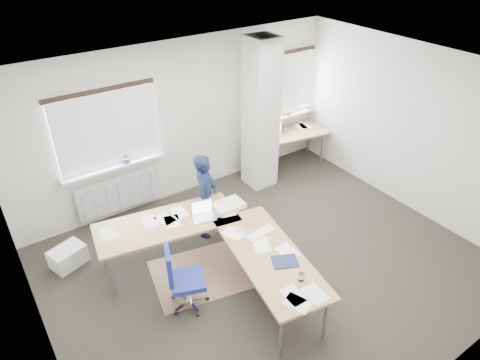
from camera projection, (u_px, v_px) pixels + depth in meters
ground at (267, 265)px, 6.35m from camera, size 6.00×6.00×0.00m
room_shell at (262, 146)px, 5.83m from camera, size 6.04×5.04×2.82m
floor_mat at (199, 274)px, 6.19m from camera, size 1.50×1.34×0.01m
white_crate at (68, 256)px, 6.30m from camera, size 0.57×0.48×0.29m
desk_main at (219, 239)px, 5.80m from camera, size 2.40×2.98×0.96m
desk_side at (292, 134)px, 8.58m from camera, size 1.50×0.93×1.22m
task_chair at (185, 290)px, 5.57m from camera, size 0.57×0.55×0.98m
person at (206, 195)px, 6.66m from camera, size 0.61×0.61×1.42m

